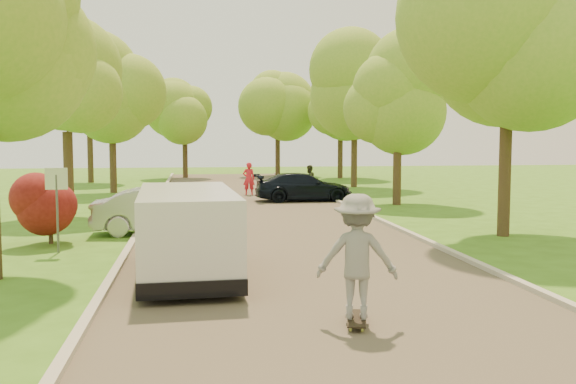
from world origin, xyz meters
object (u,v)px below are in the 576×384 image
silver_sedan (163,211)px  dark_sedan (304,187)px  minivan (187,231)px  person_striped (249,179)px  street_sign (57,192)px  skateboarder (357,256)px  person_olive (309,180)px  longboard (357,319)px

silver_sedan → dark_sedan: size_ratio=0.95×
minivan → person_striped: 19.05m
dark_sedan → street_sign: bearing=144.0°
skateboarder → person_olive: 23.08m
minivan → dark_sedan: minivan is taller
minivan → street_sign: bearing=132.2°
silver_sedan → person_olive: person_olive is taller
person_striped → dark_sedan: bearing=127.4°
minivan → person_olive: 19.79m
silver_sedan → longboard: size_ratio=4.09×
longboard → person_striped: 22.82m
longboard → person_striped: size_ratio=0.62×
street_sign → skateboarder: bearing=-50.7°
silver_sedan → person_olive: bearing=-29.6°
silver_sedan → skateboarder: 10.84m
street_sign → dark_sedan: 14.78m
silver_sedan → person_olive: size_ratio=2.82×
minivan → person_olive: (6.01, 18.85, -0.22)m
skateboarder → person_olive: bearing=-83.8°
dark_sedan → person_striped: bearing=32.1°
street_sign → person_striped: 16.73m
skateboarder → street_sign: bearing=-36.2°
dark_sedan → person_olive: size_ratio=2.97×
street_sign → dark_sedan: (8.43, 12.11, -0.91)m
minivan → silver_sedan: 6.34m
street_sign → person_olive: (9.31, 15.54, -0.81)m
minivan → silver_sedan: minivan is taller
street_sign → person_olive: bearing=59.1°
street_sign → person_striped: bearing=68.3°
minivan → longboard: size_ratio=4.84×
longboard → person_olive: size_ratio=0.69×
street_sign → silver_sedan: (2.50, 2.97, -0.86)m
person_striped → person_olive: person_striped is taller
silver_sedan → longboard: (3.47, -10.26, -0.59)m
street_sign → minivan: (3.30, -3.31, -0.59)m
silver_sedan → person_striped: 13.08m
person_olive → person_striped: bearing=-44.5°
dark_sedan → person_striped: person_striped is taller
person_olive → silver_sedan: bearing=16.7°
street_sign → person_striped: size_ratio=1.30×
street_sign → dark_sedan: street_sign is taller
skateboarder → person_striped: size_ratio=1.17×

